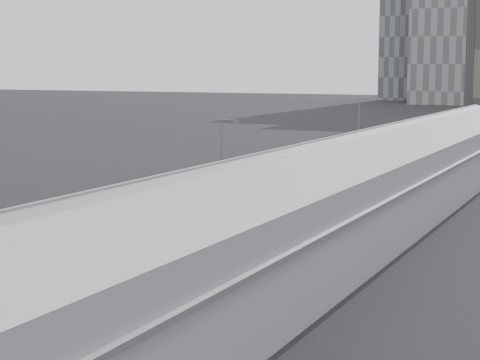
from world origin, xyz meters
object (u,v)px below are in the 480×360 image
Objects in this scene: bus_2 at (205,216)px; bus_4 at (319,177)px; street_lamp_far at (360,124)px; bus_8 at (431,139)px; bus_1 at (83,255)px; suv at (416,137)px; bus_5 at (349,165)px; bus_6 at (383,155)px; shipping_container at (382,142)px; bus_7 at (411,146)px; street_lamp_near at (223,155)px; bus_3 at (266,195)px.

bus_2 is 27.54m from bus_4.
street_lamp_far reaches higher than bus_4.
bus_1 is at bearing -87.20° from bus_8.
suv is (-5.91, 96.95, -0.87)m from bus_2.
bus_5 is 13.88m from bus_6.
bus_5 is 0.98× the size of bus_6.
bus_7 is at bearing -38.97° from shipping_container.
bus_5 is at bearing 77.70° from street_lamp_near.
bus_7 is at bearing -88.36° from bus_8.
bus_6 is (0.52, 69.82, 0.07)m from bus_1.
bus_3 reaches higher than bus_8.
street_lamp_far is at bearing 98.72° from bus_5.
bus_1 is 76.94m from street_lamp_far.
bus_4 is 1.01× the size of bus_6.
bus_5 is (0.02, 55.95, 0.03)m from bus_1.
bus_1 is 1.03× the size of bus_7.
street_lamp_far reaches higher than bus_5.
shipping_container is (-6.75, 63.90, -0.40)m from bus_3.
street_lamp_near reaches higher than bus_3.
bus_3 is 2.66× the size of suv.
bus_4 is at bearing -84.04° from bus_7.
street_lamp_near is at bearing -107.69° from bus_5.
suv is at bearing 89.90° from street_lamp_near.
bus_6 is at bearing 86.30° from bus_3.
bus_3 is 48.89m from street_lamp_far.
bus_3 reaches higher than shipping_container.
bus_3 is (0.04, 12.40, 0.12)m from bus_2.
suv is at bearing 90.12° from bus_3.
bus_2 is at bearing -68.16° from street_lamp_near.
bus_4 is 2.54× the size of suv.
street_lamp_far is at bearing 90.53° from bus_2.
bus_4 reaches higher than bus_2.
shipping_container is at bearing 90.62° from street_lamp_near.
suv is (0.80, 20.65, -0.59)m from shipping_container.
bus_7 is at bearing 86.16° from bus_3.
bus_5 is at bearing 89.31° from bus_1.
bus_1 is at bearing -91.45° from bus_4.
bus_3 is at bearing -85.36° from bus_6.
bus_8 is (0.97, 42.28, 0.08)m from bus_5.
street_lamp_far reaches higher than bus_6.
street_lamp_far is (-5.79, -8.76, 4.01)m from bus_7.
bus_2 reaches higher than bus_1.
shipping_container is (-6.09, 92.17, -0.23)m from bus_1.
bus_4 reaches higher than suv.
bus_2 is 1.07× the size of bus_7.
street_lamp_near is 0.92× the size of street_lamp_far.
bus_6 is at bearing -67.24° from shipping_container.
bus_7 is 28.03m from suv.
street_lamp_far is (-5.80, 33.24, 3.85)m from bus_4.
bus_2 reaches higher than shipping_container.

